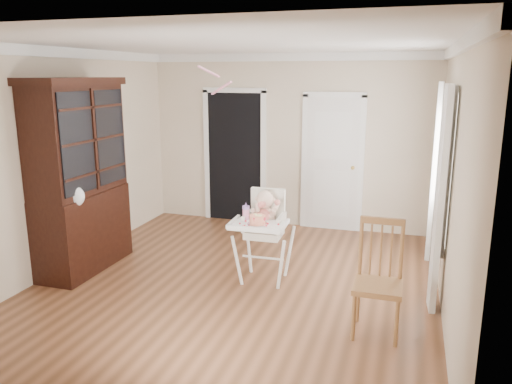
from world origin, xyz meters
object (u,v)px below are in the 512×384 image
(china_cabinet, at_px, (79,176))
(high_chair, at_px, (264,225))
(dining_chair, at_px, (378,282))
(cake, at_px, (257,220))
(sippy_cup, at_px, (246,212))

(china_cabinet, bearing_deg, high_chair, 7.11)
(china_cabinet, distance_m, dining_chair, 3.72)
(china_cabinet, height_order, dining_chair, china_cabinet)
(cake, relative_size, dining_chair, 0.21)
(high_chair, distance_m, sippy_cup, 0.27)
(sippy_cup, bearing_deg, china_cabinet, -175.23)
(sippy_cup, bearing_deg, dining_chair, -25.64)
(high_chair, bearing_deg, china_cabinet, -174.72)
(high_chair, distance_m, dining_chair, 1.61)
(dining_chair, bearing_deg, sippy_cup, 154.25)
(high_chair, distance_m, cake, 0.29)
(cake, relative_size, china_cabinet, 0.10)
(sippy_cup, xyz_separation_m, china_cabinet, (-2.08, -0.17, 0.32))
(china_cabinet, bearing_deg, sippy_cup, 4.77)
(china_cabinet, bearing_deg, dining_chair, -8.90)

